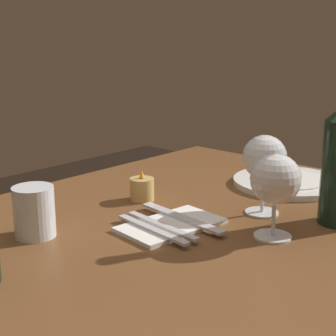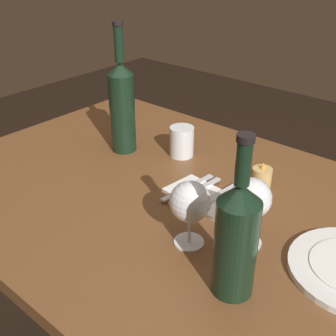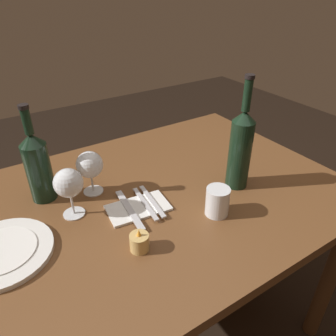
% 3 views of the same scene
% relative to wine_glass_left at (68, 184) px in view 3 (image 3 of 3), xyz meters
% --- Properties ---
extents(ground_plane, '(6.00, 6.00, 0.00)m').
position_rel_wine_glass_left_xyz_m(ground_plane, '(-0.25, 0.04, -0.85)').
color(ground_plane, black).
extents(dining_table, '(1.30, 0.90, 0.74)m').
position_rel_wine_glass_left_xyz_m(dining_table, '(-0.25, 0.04, -0.20)').
color(dining_table, brown).
rests_on(dining_table, ground).
extents(wine_glass_left, '(0.09, 0.09, 0.16)m').
position_rel_wine_glass_left_xyz_m(wine_glass_left, '(0.00, 0.00, 0.00)').
color(wine_glass_left, white).
rests_on(wine_glass_left, dining_table).
extents(wine_glass_right, '(0.09, 0.09, 0.15)m').
position_rel_wine_glass_left_xyz_m(wine_glass_right, '(-0.09, -0.08, -0.01)').
color(wine_glass_right, white).
rests_on(wine_glass_right, dining_table).
extents(wine_bottle, '(0.08, 0.08, 0.38)m').
position_rel_wine_glass_left_xyz_m(wine_bottle, '(-0.53, 0.15, 0.03)').
color(wine_bottle, black).
rests_on(wine_bottle, dining_table).
extents(wine_bottle_second, '(0.08, 0.08, 0.32)m').
position_rel_wine_glass_left_xyz_m(wine_bottle_second, '(0.05, -0.13, 0.01)').
color(wine_bottle_second, black).
rests_on(wine_bottle_second, dining_table).
extents(water_tumbler, '(0.07, 0.07, 0.09)m').
position_rel_wine_glass_left_xyz_m(water_tumbler, '(-0.37, 0.23, -0.07)').
color(water_tumbler, white).
rests_on(water_tumbler, dining_table).
extents(votive_candle, '(0.05, 0.05, 0.07)m').
position_rel_wine_glass_left_xyz_m(votive_candle, '(-0.10, 0.24, -0.09)').
color(votive_candle, '#DBB266').
rests_on(votive_candle, dining_table).
extents(dinner_plate, '(0.26, 0.26, 0.02)m').
position_rel_wine_glass_left_xyz_m(dinner_plate, '(0.21, 0.06, -0.10)').
color(dinner_plate, white).
rests_on(dinner_plate, dining_table).
extents(folded_napkin, '(0.20, 0.13, 0.01)m').
position_rel_wine_glass_left_xyz_m(folded_napkin, '(-0.18, 0.08, -0.11)').
color(folded_napkin, white).
rests_on(folded_napkin, dining_table).
extents(fork_inner, '(0.03, 0.18, 0.00)m').
position_rel_wine_glass_left_xyz_m(fork_inner, '(-0.20, 0.08, -0.10)').
color(fork_inner, silver).
rests_on(fork_inner, folded_napkin).
extents(fork_outer, '(0.03, 0.18, 0.00)m').
position_rel_wine_glass_left_xyz_m(fork_outer, '(-0.23, 0.08, -0.10)').
color(fork_outer, silver).
rests_on(fork_outer, folded_napkin).
extents(table_knife, '(0.04, 0.21, 0.00)m').
position_rel_wine_glass_left_xyz_m(table_knife, '(-0.15, 0.08, -0.10)').
color(table_knife, silver).
rests_on(table_knife, folded_napkin).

